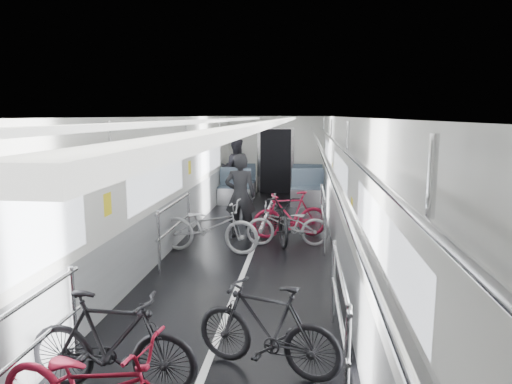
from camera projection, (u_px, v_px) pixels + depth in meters
car_shell at (259, 181)px, 9.16m from camera, size 3.02×14.01×2.41m
bike_left_mid at (112, 343)px, 3.98m from camera, size 1.57×0.51×0.93m
bike_left_far at (209, 226)px, 8.11m from camera, size 1.89×0.87×0.96m
bike_right_near at (267, 327)px, 4.31m from camera, size 1.53×0.86×0.89m
bike_right_mid at (288, 224)px, 8.53m from camera, size 1.59×0.65×0.81m
bike_right_far at (290, 215)px, 9.11m from camera, size 1.61×0.90×0.93m
bike_aisle at (279, 217)px, 8.93m from camera, size 1.02×1.85×0.92m
person_standing at (240, 196)px, 9.05m from camera, size 0.62×0.41×1.69m
person_seated at (236, 168)px, 13.35m from camera, size 0.96×0.81×1.78m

